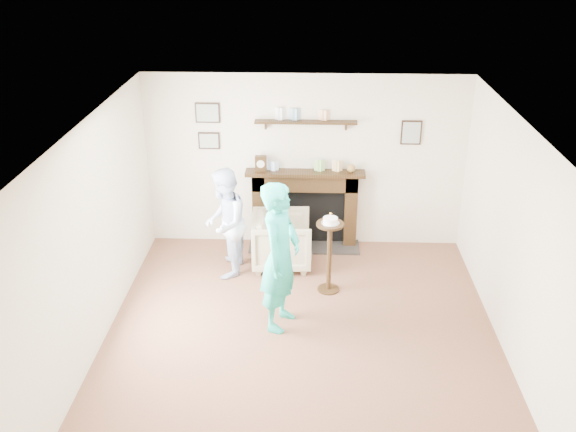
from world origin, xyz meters
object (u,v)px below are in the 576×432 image
object	(u,v)px
man	(227,273)
woman	(281,323)
pedestal_table	(330,243)
armchair	(282,264)

from	to	relation	value
man	woman	size ratio (longest dim) A/B	0.83
man	pedestal_table	world-z (taller)	pedestal_table
armchair	woman	size ratio (longest dim) A/B	0.45
woman	pedestal_table	distance (m)	1.18
woman	pedestal_table	xyz separation A→B (m)	(0.58, 0.78, 0.67)
woman	armchair	bearing A→B (deg)	19.48
armchair	woman	bearing A→B (deg)	178.97
man	pedestal_table	size ratio (longest dim) A/B	1.36
armchair	woman	distance (m)	1.44
armchair	pedestal_table	distance (m)	1.14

